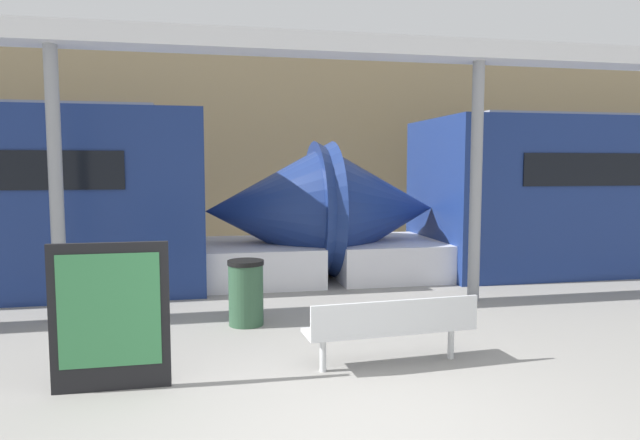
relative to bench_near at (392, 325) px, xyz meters
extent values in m
plane|color=gray|center=(-0.79, -1.49, -0.46)|extent=(60.00, 60.00, 0.00)
cube|color=tan|center=(-0.79, 9.40, 2.04)|extent=(56.00, 0.20, 5.00)
cone|color=navy|center=(1.34, 5.09, 0.86)|extent=(2.42, 2.63, 2.63)
cube|color=silver|center=(1.57, 5.09, -0.11)|extent=(2.18, 2.46, 0.70)
cone|color=navy|center=(-0.71, 5.09, 0.86)|extent=(2.42, 2.63, 2.63)
cube|color=silver|center=(-0.94, 5.09, -0.11)|extent=(2.18, 2.46, 0.70)
cube|color=silver|center=(-0.01, 0.08, -0.06)|extent=(1.89, 0.57, 0.04)
cube|color=silver|center=(0.01, -0.12, 0.13)|extent=(1.86, 0.17, 0.34)
cylinder|color=silver|center=(-0.75, 0.02, -0.27)|extent=(0.07, 0.07, 0.38)
cylinder|color=silver|center=(0.74, 0.13, -0.27)|extent=(0.07, 0.07, 0.38)
cylinder|color=#2D5138|center=(-1.41, 1.97, -0.05)|extent=(0.47, 0.47, 0.83)
cylinder|color=black|center=(-1.41, 1.97, 0.40)|extent=(0.49, 0.49, 0.06)
cube|color=black|center=(-2.84, -0.06, 0.26)|extent=(1.10, 0.06, 1.43)
cube|color=#38844C|center=(-2.84, -0.09, 0.33)|extent=(0.93, 0.01, 1.09)
cylinder|color=gray|center=(-3.92, 2.68, 1.43)|extent=(0.19, 0.19, 3.78)
cylinder|color=gray|center=(2.28, 2.68, 1.43)|extent=(0.19, 0.19, 3.78)
cube|color=silver|center=(-3.92, 2.68, 3.46)|extent=(28.00, 0.60, 0.28)
camera|label=1|loc=(-1.95, -5.67, 1.69)|focal=32.00mm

